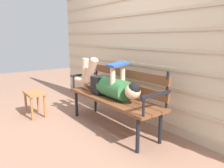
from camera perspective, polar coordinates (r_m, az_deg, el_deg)
name	(u,v)px	position (r m, az deg, el deg)	size (l,w,h in m)	color
ground_plane	(106,129)	(3.01, -1.67, -11.86)	(12.00, 12.00, 0.00)	#936B56
house_siding	(142,48)	(3.17, 8.05, 9.34)	(4.71, 0.08, 2.15)	beige
park_bench	(116,93)	(2.95, 1.07, -2.46)	(1.60, 0.48, 0.86)	brown
reclining_person	(108,84)	(2.95, -1.01, -0.13)	(1.65, 0.26, 0.51)	#33703D
footstool	(35,98)	(3.61, -19.75, -3.45)	(0.41, 0.25, 0.39)	#9E6638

